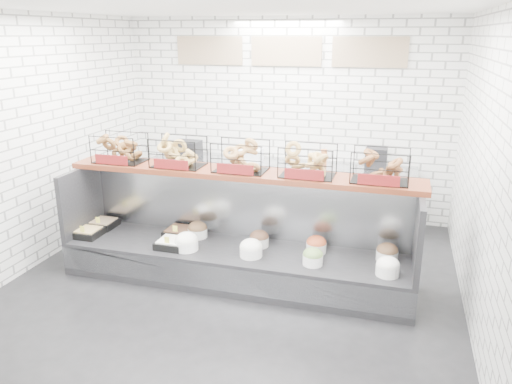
% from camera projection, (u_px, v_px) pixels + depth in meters
% --- Properties ---
extents(ground, '(5.50, 5.50, 0.00)m').
position_uv_depth(ground, '(227.00, 291.00, 5.56)').
color(ground, black).
rests_on(ground, ground).
extents(room_shell, '(5.02, 5.51, 3.01)m').
position_uv_depth(room_shell, '(242.00, 99.00, 5.49)').
color(room_shell, white).
rests_on(room_shell, ground).
extents(display_case, '(4.00, 0.90, 1.20)m').
position_uv_depth(display_case, '(237.00, 252.00, 5.78)').
color(display_case, black).
rests_on(display_case, ground).
extents(bagel_shelf, '(4.10, 0.50, 0.40)m').
position_uv_depth(bagel_shelf, '(240.00, 160.00, 5.62)').
color(bagel_shelf, '#4F1E11').
rests_on(bagel_shelf, display_case).
extents(prep_counter, '(4.00, 0.60, 1.20)m').
position_uv_depth(prep_counter, '(279.00, 189.00, 7.65)').
color(prep_counter, '#93969B').
rests_on(prep_counter, ground).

